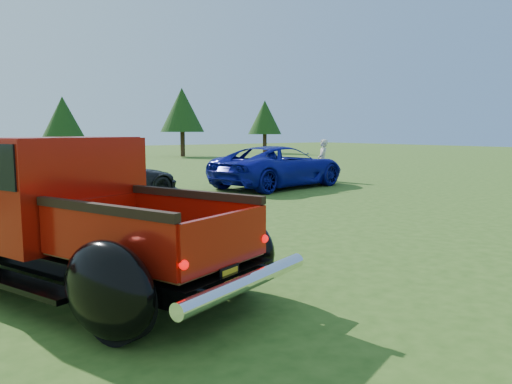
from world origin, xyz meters
The scene contains 8 objects.
ground centered at (0.00, 0.00, 0.00)m, with size 120.00×120.00×0.00m, color #2D4D16.
tree_mid_right centered at (6.00, 30.00, 2.97)m, with size 2.82×2.82×4.40m.
tree_east centered at (15.00, 29.50, 3.66)m, with size 3.46×3.46×5.40m.
tree_far_east centered at (24.00, 30.50, 3.25)m, with size 3.07×3.07×4.80m.
pickup_truck centered at (-2.17, 0.79, 0.92)m, with size 3.79×5.56×1.94m.
show_car_grey centered at (1.50, 8.98, 0.62)m, with size 1.74×4.27×1.24m, color black.
show_car_blue centered at (7.38, 7.98, 0.74)m, with size 2.47×5.35×1.49m, color #0C108B.
spectator centered at (10.29, 8.77, 0.84)m, with size 0.61×0.40×1.68m, color beige.
Camera 1 is at (-3.99, -5.94, 2.02)m, focal length 35.00 mm.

